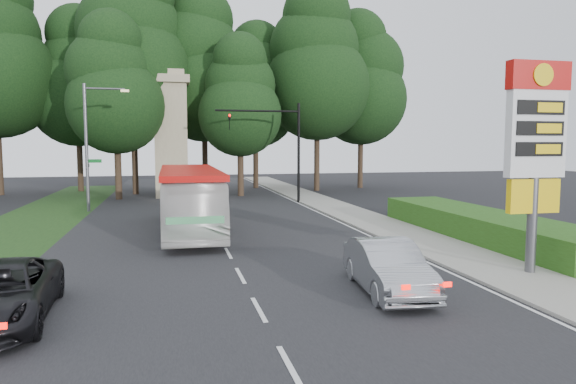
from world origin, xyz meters
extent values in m
plane|color=black|center=(0.00, 0.00, 0.00)|extent=(120.00, 120.00, 0.00)
cube|color=black|center=(0.00, 12.00, 0.01)|extent=(14.00, 80.00, 0.02)
cube|color=gray|center=(8.50, 12.00, 0.06)|extent=(3.00, 80.00, 0.12)
cube|color=#193814|center=(-9.50, 18.00, 0.01)|extent=(5.00, 50.00, 0.02)
cube|color=#234612|center=(11.50, 8.00, 0.60)|extent=(3.00, 14.00, 1.20)
cylinder|color=#59595E|center=(9.20, 2.00, 1.60)|extent=(0.32, 0.32, 3.20)
cube|color=#E4BB0C|center=(9.20, 2.00, 2.60)|extent=(1.80, 0.25, 1.10)
cube|color=silver|center=(9.20, 2.00, 4.60)|extent=(2.00, 0.35, 2.80)
cube|color=#B40C09|center=(9.20, 2.00, 6.40)|extent=(2.10, 0.40, 0.90)
cylinder|color=#E4BB0C|center=(9.20, 1.78, 6.40)|extent=(0.70, 0.05, 0.70)
cube|color=black|center=(9.20, 1.81, 5.40)|extent=(1.70, 0.04, 0.45)
cube|color=black|center=(9.20, 1.81, 4.75)|extent=(1.70, 0.04, 0.45)
cube|color=black|center=(9.20, 1.81, 4.10)|extent=(1.70, 0.04, 0.45)
cylinder|color=black|center=(7.00, 24.00, 3.60)|extent=(0.20, 0.20, 7.20)
cylinder|color=black|center=(4.00, 24.00, 6.60)|extent=(6.00, 0.14, 0.14)
imported|color=black|center=(2.00, 24.00, 6.35)|extent=(0.18, 0.22, 1.10)
sphere|color=#FF0C05|center=(2.00, 23.85, 6.25)|extent=(0.18, 0.18, 0.18)
cylinder|color=#59595E|center=(-7.20, 22.00, 4.00)|extent=(0.20, 0.20, 8.00)
cylinder|color=#59595E|center=(-6.00, 22.00, 7.70)|extent=(2.40, 0.12, 0.12)
cube|color=#FFE599|center=(-4.80, 22.00, 7.60)|extent=(0.50, 0.22, 0.14)
cube|color=#0C591E|center=(-6.75, 22.00, 3.20)|extent=(0.85, 0.04, 0.22)
cube|color=#0C591E|center=(-7.20, 22.45, 2.90)|extent=(0.04, 0.85, 0.22)
cube|color=gray|center=(-2.00, 30.00, 4.50)|extent=(2.50, 2.50, 9.00)
cube|color=gray|center=(-2.00, 30.00, 9.30)|extent=(3.00, 3.00, 0.60)
cube|color=gray|center=(-2.00, 30.00, 9.80)|extent=(2.20, 2.20, 0.50)
cylinder|color=#2D2116|center=(-10.00, 37.00, 2.70)|extent=(0.50, 0.50, 5.40)
sphere|color=black|center=(-10.00, 37.00, 8.25)|extent=(8.40, 8.40, 8.40)
sphere|color=black|center=(-10.00, 37.00, 11.25)|extent=(7.20, 7.20, 7.20)
sphere|color=black|center=(-10.00, 37.00, 13.80)|extent=(5.40, 5.40, 5.40)
cylinder|color=#2D2116|center=(-5.00, 33.00, 3.24)|extent=(0.50, 0.50, 6.48)
sphere|color=black|center=(-5.00, 33.00, 9.90)|extent=(10.08, 10.08, 10.08)
sphere|color=black|center=(-5.00, 33.00, 13.50)|extent=(8.64, 8.64, 8.64)
cylinder|color=#2D2116|center=(1.00, 35.00, 2.97)|extent=(0.50, 0.50, 5.94)
sphere|color=black|center=(1.00, 35.00, 9.08)|extent=(9.24, 9.24, 9.24)
sphere|color=black|center=(1.00, 35.00, 12.38)|extent=(7.92, 7.92, 7.92)
sphere|color=black|center=(1.00, 35.00, 15.18)|extent=(5.94, 5.94, 5.94)
cylinder|color=#2D2116|center=(6.00, 37.00, 2.61)|extent=(0.50, 0.50, 5.22)
sphere|color=black|center=(6.00, 37.00, 7.97)|extent=(8.12, 8.12, 8.12)
sphere|color=black|center=(6.00, 37.00, 10.88)|extent=(6.96, 6.96, 6.96)
sphere|color=black|center=(6.00, 37.00, 13.34)|extent=(5.22, 5.22, 5.22)
cylinder|color=#2D2116|center=(11.00, 33.00, 3.06)|extent=(0.50, 0.50, 6.12)
sphere|color=black|center=(11.00, 33.00, 9.35)|extent=(9.52, 9.52, 9.52)
sphere|color=black|center=(11.00, 33.00, 12.75)|extent=(8.16, 8.16, 8.16)
sphere|color=black|center=(11.00, 33.00, 15.64)|extent=(6.12, 6.12, 6.12)
cylinder|color=#2D2116|center=(16.00, 35.00, 2.79)|extent=(0.50, 0.50, 5.58)
sphere|color=black|center=(16.00, 35.00, 8.53)|extent=(8.68, 8.68, 8.68)
sphere|color=black|center=(16.00, 35.00, 11.62)|extent=(7.44, 7.44, 7.44)
sphere|color=black|center=(16.00, 35.00, 14.26)|extent=(5.58, 5.58, 5.58)
cylinder|color=#2D2116|center=(-6.00, 29.00, 2.34)|extent=(0.50, 0.50, 4.68)
sphere|color=black|center=(-6.00, 29.00, 7.15)|extent=(7.28, 7.28, 7.28)
sphere|color=black|center=(-6.00, 29.00, 9.75)|extent=(6.24, 6.24, 6.24)
sphere|color=black|center=(-6.00, 29.00, 11.96)|extent=(4.68, 4.68, 4.68)
cylinder|color=#2D2116|center=(3.50, 29.50, 2.16)|extent=(0.50, 0.50, 4.32)
sphere|color=black|center=(3.50, 29.50, 6.60)|extent=(6.72, 6.72, 6.72)
sphere|color=black|center=(3.50, 29.50, 9.00)|extent=(5.76, 5.76, 5.76)
sphere|color=black|center=(3.50, 29.50, 11.04)|extent=(4.32, 4.32, 4.32)
imported|color=silver|center=(-1.25, 12.78, 1.54)|extent=(2.60, 11.03, 3.07)
imported|color=#A7AAAF|center=(3.89, 1.26, 0.74)|extent=(2.02, 4.66, 1.49)
camera|label=1|loc=(-2.16, -12.17, 4.26)|focal=32.00mm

